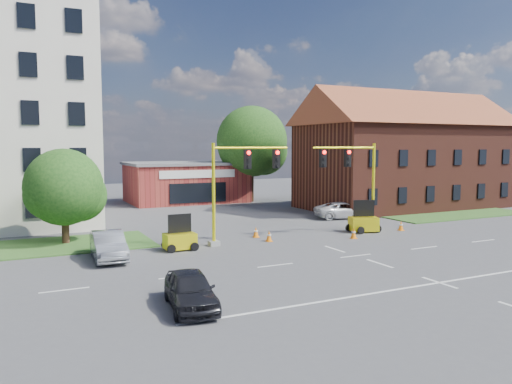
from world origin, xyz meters
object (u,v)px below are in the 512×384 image
at_px(sedan_dark, 190,290).
at_px(signal_mast_east, 354,177).
at_px(trailer_west, 180,239).
at_px(trailer_east, 363,222).
at_px(pickup_white, 344,210).
at_px(signal_mast_west, 239,180).

bearing_deg(sedan_dark, signal_mast_east, 42.59).
xyz_separation_m(trailer_west, sedan_dark, (-2.76, -10.23, 0.07)).
xyz_separation_m(trailer_east, pickup_white, (2.74, 6.09, 0.00)).
bearing_deg(signal_mast_west, trailer_east, -0.01).
distance_m(signal_mast_west, trailer_east, 10.10).
xyz_separation_m(signal_mast_west, sedan_dark, (-6.62, -10.50, -3.23)).
height_order(signal_mast_west, signal_mast_east, same).
distance_m(signal_mast_west, sedan_dark, 12.82).
height_order(signal_mast_west, sedan_dark, signal_mast_west).
xyz_separation_m(signal_mast_east, sedan_dark, (-15.33, -10.50, -3.23)).
relative_size(signal_mast_west, sedan_dark, 1.52).
distance_m(pickup_white, sedan_dark, 25.16).
height_order(trailer_east, pickup_white, trailer_east).
bearing_deg(signal_mast_west, pickup_white, 26.35).
bearing_deg(trailer_west, pickup_white, 20.29).
height_order(signal_mast_east, pickup_white, signal_mast_east).
bearing_deg(sedan_dark, trailer_east, 41.16).
bearing_deg(signal_mast_east, sedan_dark, -145.60).
distance_m(signal_mast_west, trailer_west, 5.08).
bearing_deg(trailer_west, trailer_east, -0.05).
bearing_deg(sedan_dark, pickup_white, 49.43).
relative_size(trailer_west, sedan_dark, 0.49).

